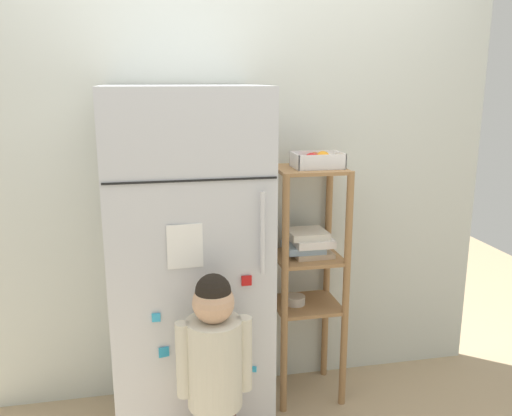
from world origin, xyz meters
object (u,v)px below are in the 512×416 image
object	(u,v)px
refrigerator	(188,267)
child_standing	(215,362)
fruit_bin	(317,160)
pantry_shelf_unit	(307,261)

from	to	relation	value
refrigerator	child_standing	xyz separation A→B (m)	(0.06, -0.45, -0.25)
refrigerator	fruit_bin	distance (m)	0.82
refrigerator	child_standing	bearing A→B (deg)	-82.40
refrigerator	fruit_bin	size ratio (longest dim) A/B	6.83
refrigerator	fruit_bin	xyz separation A→B (m)	(0.66, 0.14, 0.46)
fruit_bin	child_standing	bearing A→B (deg)	-135.64
refrigerator	fruit_bin	bearing A→B (deg)	12.08
pantry_shelf_unit	fruit_bin	world-z (taller)	fruit_bin
child_standing	refrigerator	bearing A→B (deg)	97.60
refrigerator	pantry_shelf_unit	distance (m)	0.65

